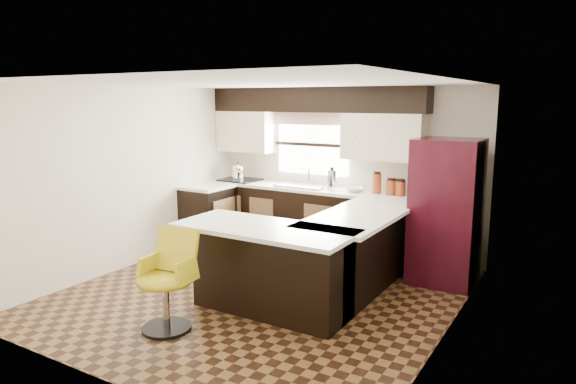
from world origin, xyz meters
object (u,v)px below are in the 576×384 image
Objects in this scene: peninsula_long at (355,255)px; peninsula_return at (272,271)px; refrigerator at (446,212)px; bar_chair at (165,282)px.

peninsula_long is 1.18× the size of peninsula_return.
refrigerator is (0.80, 0.88, 0.43)m from peninsula_long.
bar_chair is (-1.97, -2.77, -0.39)m from refrigerator.
refrigerator reaches higher than peninsula_return.
peninsula_long is 1.11m from peninsula_return.
peninsula_long is 1.10× the size of refrigerator.
peninsula_return is 2.32m from refrigerator.
refrigerator is 3.42m from bar_chair.
refrigerator is (1.33, 1.86, 0.43)m from peninsula_return.
peninsula_return is 1.11m from bar_chair.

